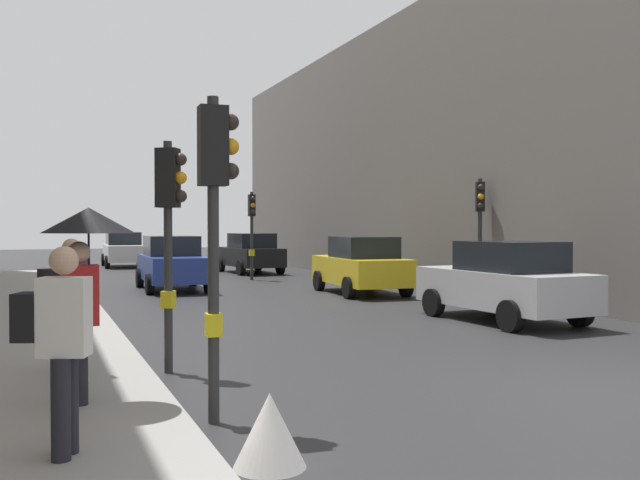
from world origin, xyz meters
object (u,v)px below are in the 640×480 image
traffic_light_far_median (252,219)px  pedestrian_with_grey_backpack (68,297)px  pedestrian_with_black_backpack (59,338)px  traffic_light_near_left (215,198)px  car_silver_hatchback (505,282)px  car_yellow_taxi (361,265)px  traffic_light_mid_street (480,216)px  car_dark_suv (250,253)px  car_blue_van (172,263)px  pedestrian_with_umbrella (86,249)px  warning_sign_triangle (270,430)px  car_white_compact (124,250)px  traffic_light_near_right (170,213)px

traffic_light_far_median → pedestrian_with_grey_backpack: (-7.31, -16.33, -1.18)m
pedestrian_with_black_backpack → traffic_light_near_left: bearing=33.9°
traffic_light_near_left → car_silver_hatchback: size_ratio=0.81×
car_yellow_taxi → traffic_light_mid_street: bearing=-48.5°
car_dark_suv → car_blue_van: 8.37m
pedestrian_with_umbrella → warning_sign_triangle: pedestrian_with_umbrella is taller
traffic_light_mid_street → warning_sign_triangle: traffic_light_mid_street is taller
car_dark_suv → pedestrian_with_grey_backpack: size_ratio=2.44×
car_silver_hatchback → pedestrian_with_grey_backpack: bearing=-162.0°
traffic_light_mid_street → warning_sign_triangle: bearing=-131.5°
traffic_light_far_median → car_dark_suv: bearing=74.7°
car_dark_suv → car_yellow_taxi: 10.47m
car_white_compact → warning_sign_triangle: bearing=-94.1°
car_yellow_taxi → car_blue_van: 6.24m
traffic_light_mid_street → car_blue_van: size_ratio=0.81×
traffic_light_near_right → traffic_light_far_median: (5.93, 16.07, 0.07)m
traffic_light_near_left → pedestrian_with_black_backpack: bearing=-146.1°
pedestrian_with_grey_backpack → warning_sign_triangle: 4.36m
traffic_light_mid_street → traffic_light_near_right: 12.06m
car_dark_suv → car_yellow_taxi: size_ratio=1.00×
traffic_light_near_left → pedestrian_with_grey_backpack: bearing=119.0°
traffic_light_far_median → car_silver_hatchback: 13.58m
traffic_light_mid_street → pedestrian_with_grey_backpack: traffic_light_mid_street is taller
pedestrian_with_grey_backpack → car_yellow_taxi: bearing=47.9°
traffic_light_near_left → traffic_light_far_median: size_ratio=1.02×
traffic_light_near_right → car_white_compact: (2.36, 26.94, -1.40)m
car_blue_van → pedestrian_with_umbrella: bearing=-103.5°
traffic_light_near_right → car_blue_van: traffic_light_near_right is taller
traffic_light_near_left → warning_sign_triangle: bearing=-86.0°
car_white_compact → traffic_light_mid_street: bearing=-69.3°
pedestrian_with_grey_backpack → car_blue_van: bearing=74.4°
car_silver_hatchback → warning_sign_triangle: 10.34m
pedestrian_with_black_backpack → traffic_light_far_median: bearing=69.3°
car_dark_suv → traffic_light_near_left: bearing=-107.1°
pedestrian_with_black_backpack → warning_sign_triangle: 1.95m
traffic_light_mid_street → pedestrian_with_umbrella: traffic_light_mid_street is taller
car_white_compact → pedestrian_with_umbrella: 29.16m
car_yellow_taxi → warning_sign_triangle: size_ratio=6.61×
car_blue_van → warning_sign_triangle: 17.50m
car_blue_van → pedestrian_with_umbrella: 15.51m
car_white_compact → car_yellow_taxi: bearing=-73.5°
car_white_compact → pedestrian_with_black_backpack: pedestrian_with_black_backpack is taller
pedestrian_with_grey_backpack → pedestrian_with_umbrella: bearing=-86.1°
car_dark_suv → car_yellow_taxi: (0.49, -10.46, 0.00)m
traffic_light_near_left → car_blue_van: bearing=81.6°
traffic_light_near_left → pedestrian_with_black_backpack: traffic_light_near_left is taller
car_silver_hatchback → pedestrian_with_grey_backpack: pedestrian_with_grey_backpack is taller
traffic_light_far_median → car_silver_hatchback: (1.79, -13.39, -1.47)m
traffic_light_mid_street → car_dark_suv: (-2.93, 13.20, -1.50)m
traffic_light_mid_street → car_silver_hatchback: size_ratio=0.80×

